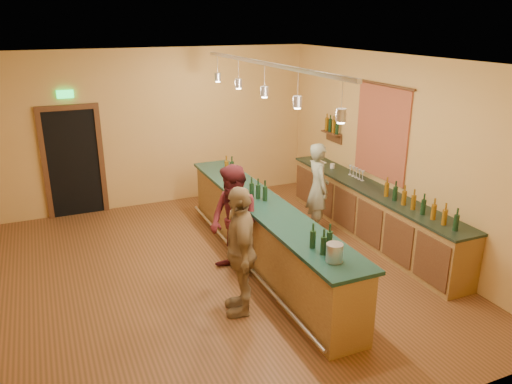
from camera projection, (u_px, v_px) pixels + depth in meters
name	position (u px, v px, depth m)	size (l,w,h in m)	color
floor	(216.00, 274.00, 7.72)	(7.00, 7.00, 0.00)	#573719
ceiling	(210.00, 61.00, 6.66)	(6.50, 7.00, 0.02)	silver
wall_back	(158.00, 128.00, 10.22)	(6.50, 0.02, 3.20)	tan
wall_front	(350.00, 289.00, 4.16)	(6.50, 0.02, 3.20)	tan
wall_right	(396.00, 152.00, 8.42)	(0.02, 7.00, 3.20)	tan
doorway	(73.00, 160.00, 9.71)	(1.15, 0.09, 2.48)	black
tapestry	(381.00, 133.00, 8.67)	(0.03, 1.40, 1.60)	maroon
bottle_shelf	(332.00, 127.00, 10.01)	(0.17, 0.55, 0.54)	#442214
back_counter	(371.00, 212.00, 8.83)	(0.60, 4.55, 1.27)	brown
tasting_bar	(264.00, 229.00, 7.82)	(0.73, 5.10, 1.38)	brown
pendant_track	(265.00, 75.00, 7.04)	(0.11, 4.60, 0.50)	silver
bartender	(318.00, 188.00, 9.01)	(0.61, 0.40, 1.66)	gray
customer_a	(234.00, 223.00, 7.40)	(0.85, 0.66, 1.74)	#59191E
customer_b	(240.00, 251.00, 6.47)	(1.04, 0.43, 1.77)	#997A51
bar_stool	(270.00, 205.00, 8.85)	(0.36, 0.36, 0.75)	olive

